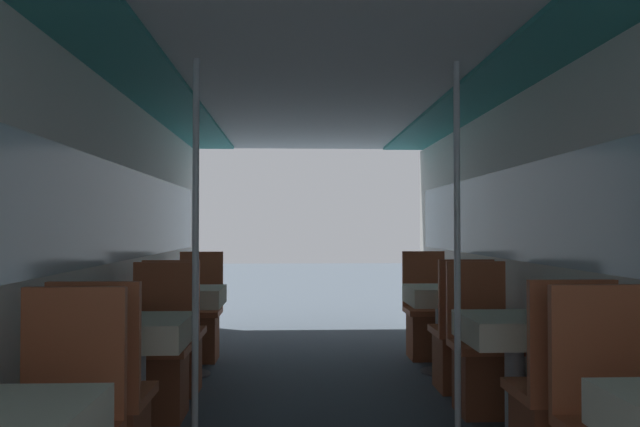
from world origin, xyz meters
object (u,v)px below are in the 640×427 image
Objects in this scene: chair_left_far_2 at (199,327)px; chair_right_far_2 at (427,325)px; chair_left_far_1 at (159,370)px; chair_left_near_2 at (175,353)px; dining_table_right_2 at (442,302)px; dining_table_right_1 at (514,338)px; dining_table_left_1 at (136,341)px; support_pole_left_1 at (196,252)px; chair_right_far_1 at (483,367)px; support_pole_right_1 at (457,252)px; dining_table_left_2 at (188,303)px; chair_right_near_1 at (558,422)px; chair_right_near_2 at (461,350)px.

chair_right_far_2 is at bearing -180.00° from chair_left_far_2.
chair_left_far_1 is 1.00× the size of chair_left_near_2.
chair_left_far_2 is 1.37× the size of dining_table_right_2.
chair_left_far_1 is 1.00× the size of chair_right_far_2.
dining_table_right_1 is 1.74m from dining_table_right_2.
dining_table_left_1 is 0.66m from chair_left_far_1.
chair_left_far_1 is at bearing 119.06° from support_pole_left_1.
support_pole_right_1 is (-0.33, -0.59, 0.79)m from chair_right_far_1.
support_pole_left_1 is 3.00× the size of dining_table_left_2.
chair_left_far_1 is 2.76m from chair_right_far_2.
chair_right_near_1 is (1.82, -0.59, -0.79)m from support_pole_left_1.
dining_table_left_1 is 0.59m from support_pole_left_1.
chair_left_far_1 is 1.00× the size of chair_right_far_1.
support_pole_left_1 is 2.19× the size of chair_right_far_1.
chair_right_near_2 is (0.00, 0.56, 0.00)m from chair_right_far_1.
support_pole_right_1 is (1.82, -0.00, 0.49)m from dining_table_left_1.
chair_right_far_2 is (2.15, 0.59, -0.30)m from dining_table_left_2.
dining_table_left_1 is 3.18m from chair_right_far_2.
chair_left_far_1 reaches higher than dining_table_left_1.
support_pole_left_1 is 1.00× the size of support_pole_right_1.
dining_table_left_2 is 0.73× the size of chair_left_near_2.
chair_left_far_1 is at bearing 39.01° from chair_right_far_2.
chair_right_near_2 and chair_right_far_2 have the same top height.
dining_table_left_2 is 2.15m from dining_table_right_2.
chair_left_far_2 is at bearing -90.00° from chair_left_far_1.
chair_right_far_2 reaches higher than dining_table_left_2.
dining_table_right_2 is (2.15, 0.59, 0.30)m from chair_left_near_2.
dining_table_right_1 is at bearing -28.14° from chair_left_near_2.
chair_left_near_2 is at bearing -90.00° from chair_left_far_1.
support_pole_left_1 is (0.33, -0.00, 0.49)m from dining_table_left_1.
support_pole_left_1 is at bearing 98.02° from chair_left_far_2.
chair_left_far_2 is 0.46× the size of support_pole_right_1.
dining_table_left_2 is 0.66m from chair_left_far_2.
chair_right_near_2 is at bearing 28.14° from dining_table_left_1.
chair_right_near_1 reaches higher than dining_table_left_1.
dining_table_left_2 is at bearing -28.14° from chair_right_far_1.
chair_left_far_1 and chair_right_near_2 have the same top height.
chair_left_far_1 is (0.00, 0.59, -0.30)m from dining_table_left_1.
chair_right_far_2 reaches higher than dining_table_right_2.
chair_right_near_1 is at bearing -90.00° from chair_right_near_2.
chair_left_far_1 is 1.74m from chair_left_far_2.
dining_table_left_1 is at bearing -90.00° from chair_left_near_2.
dining_table_left_2 and dining_table_right_1 have the same top height.
dining_table_right_1 is (2.15, 0.00, 0.00)m from dining_table_left_1.
dining_table_left_2 is 2.25m from chair_right_near_2.
chair_right_far_1 reaches higher than dining_table_left_1.
dining_table_left_1 is 0.73× the size of chair_right_far_1.
support_pole_right_1 is (1.82, -0.59, 0.79)m from chair_left_far_1.
support_pole_right_1 reaches higher than chair_right_near_2.
dining_table_left_1 is 1.74m from dining_table_left_2.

